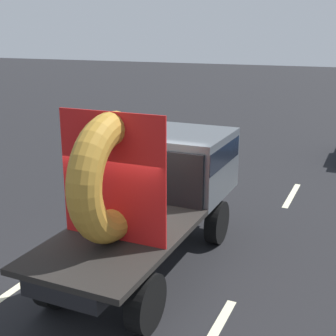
% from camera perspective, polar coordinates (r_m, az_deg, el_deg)
% --- Properties ---
extents(ground_plane, '(120.00, 120.00, 0.00)m').
position_cam_1_polar(ground_plane, '(9.22, -5.61, -12.66)').
color(ground_plane, black).
extents(flatbed_truck, '(2.02, 5.53, 3.30)m').
position_cam_1_polar(flatbed_truck, '(9.19, -0.87, -1.58)').
color(flatbed_truck, black).
rests_on(flatbed_truck, ground_plane).
extents(lane_dash_left_near, '(0.16, 2.49, 0.01)m').
position_cam_1_polar(lane_dash_left_near, '(9.00, -18.94, -14.33)').
color(lane_dash_left_near, beige).
rests_on(lane_dash_left_near, ground_plane).
extents(lane_dash_left_far, '(0.16, 2.34, 0.01)m').
position_cam_1_polar(lane_dash_left_far, '(15.23, 1.64, -0.65)').
color(lane_dash_left_far, beige).
rests_on(lane_dash_left_far, ground_plane).
extents(lane_dash_right_far, '(0.16, 2.18, 0.01)m').
position_cam_1_polar(lane_dash_right_far, '(13.66, 15.05, -3.27)').
color(lane_dash_right_far, beige).
rests_on(lane_dash_right_far, ground_plane).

